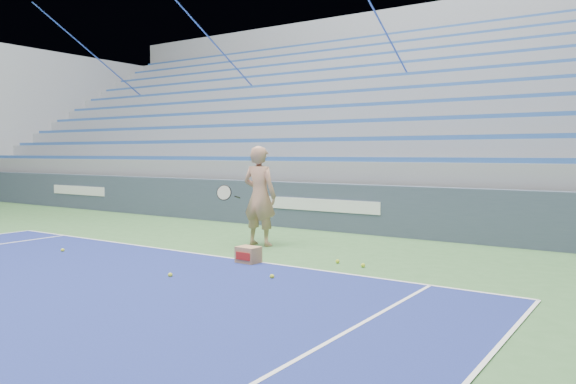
# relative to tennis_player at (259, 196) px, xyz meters

# --- Properties ---
(sponsor_barrier) EXTENTS (30.00, 0.32, 1.10)m
(sponsor_barrier) POSITION_rel_tennis_player_xyz_m (-0.16, 2.61, -0.42)
(sponsor_barrier) COLOR #384355
(sponsor_barrier) RESTS_ON ground
(bleachers) EXTENTS (31.00, 9.15, 7.30)m
(bleachers) POSITION_rel_tennis_player_xyz_m (-0.17, 8.33, 1.39)
(bleachers) COLOR gray
(bleachers) RESTS_ON ground
(tennis_player) EXTENTS (0.98, 0.87, 1.94)m
(tennis_player) POSITION_rel_tennis_player_xyz_m (0.00, 0.00, 0.00)
(tennis_player) COLOR tan
(tennis_player) RESTS_ON ground
(ball_box) EXTENTS (0.38, 0.30, 0.28)m
(ball_box) POSITION_rel_tennis_player_xyz_m (0.91, -1.52, -0.83)
(ball_box) COLOR #A67A50
(ball_box) RESTS_ON ground
(tennis_ball_0) EXTENTS (0.07, 0.07, 0.07)m
(tennis_ball_0) POSITION_rel_tennis_player_xyz_m (0.62, -2.98, -0.94)
(tennis_ball_0) COLOR #C9D82C
(tennis_ball_0) RESTS_ON ground
(tennis_ball_1) EXTENTS (0.07, 0.07, 0.07)m
(tennis_ball_1) POSITION_rel_tennis_player_xyz_m (1.90, -2.23, -0.94)
(tennis_ball_1) COLOR #C9D82C
(tennis_ball_1) RESTS_ON ground
(tennis_ball_2) EXTENTS (0.07, 0.07, 0.07)m
(tennis_ball_2) POSITION_rel_tennis_player_xyz_m (2.14, -0.72, -0.94)
(tennis_ball_2) COLOR #C9D82C
(tennis_ball_2) RESTS_ON ground
(tennis_ball_3) EXTENTS (0.07, 0.07, 0.07)m
(tennis_ball_3) POSITION_rel_tennis_player_xyz_m (2.63, -0.77, -0.94)
(tennis_ball_3) COLOR #C9D82C
(tennis_ball_3) RESTS_ON ground
(tennis_ball_4) EXTENTS (0.07, 0.07, 0.07)m
(tennis_ball_4) POSITION_rel_tennis_player_xyz_m (-2.54, -2.60, -0.94)
(tennis_ball_4) COLOR #C9D82C
(tennis_ball_4) RESTS_ON ground
(tennis_ball_5) EXTENTS (0.07, 0.07, 0.07)m
(tennis_ball_5) POSITION_rel_tennis_player_xyz_m (0.46, -1.10, -0.94)
(tennis_ball_5) COLOR #C9D82C
(tennis_ball_5) RESTS_ON ground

